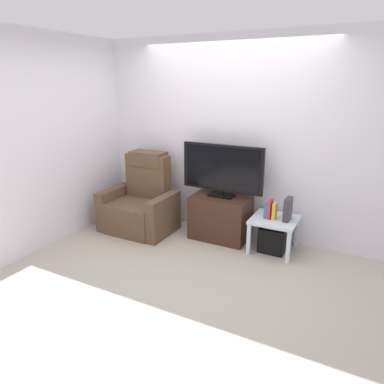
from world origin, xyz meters
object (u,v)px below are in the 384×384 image
Objects in this scene: book_middle at (270,209)px; side_table at (274,223)px; recliner_armchair at (141,204)px; book_rightmost at (275,211)px; book_leftmost at (267,211)px; game_console at (288,209)px; television at (222,169)px; tv_stand at (220,217)px; subwoofer_box at (273,239)px.

side_table is at bearing 18.51° from book_middle.
book_rightmost is (1.85, 0.16, 0.16)m from recliner_armchair.
book_leftmost is (1.76, 0.16, 0.14)m from recliner_armchair.
television is at bearing 176.81° from game_console.
game_console is (0.15, 0.03, 0.04)m from book_rightmost.
book_leftmost is (0.64, -0.06, 0.22)m from tv_stand.
television reaches higher than book_rightmost.
book_leftmost is at bearing -168.69° from side_table.
television is at bearing 175.42° from side_table.
book_rightmost reaches higher than subwoofer_box.
recliner_armchair is 2.02m from game_console.
book_leftmost is at bearing -5.40° from tv_stand.
television is 3.95× the size of game_console.
subwoofer_box is at bearing 14.09° from recliner_armchair.
book_middle is (0.04, 0.00, 0.03)m from book_leftmost.
game_console is at bearing -3.19° from television.
subwoofer_box is at bearing -4.58° from television.
recliner_armchair is at bearing -174.76° from book_middle.
side_table is (0.74, -0.04, 0.07)m from tv_stand.
television reaches higher than side_table.
book_middle is (1.80, 0.16, 0.18)m from recliner_armchair.
recliner_armchair is 4.51× the size of book_middle.
tv_stand is at bearing 178.03° from game_console.
recliner_armchair is 3.92× the size of game_console.
book_leftmost is at bearing 180.00° from book_rightmost.
recliner_armchair is at bearing -174.64° from book_leftmost.
game_console is (2.00, 0.19, 0.19)m from recliner_armchair.
tv_stand is 0.74m from side_table.
book_rightmost is at bearing -102.18° from subwoofer_box.
television is at bearing 173.35° from book_middle.
subwoofer_box is at bearing -135.00° from side_table.
television reaches higher than book_leftmost.
side_table is 0.17m from book_rightmost.
side_table is at bearing -176.05° from game_console.
book_leftmost is 0.86× the size of book_rightmost.
subwoofer_box is 0.40m from book_middle.
television is 3.48× the size of subwoofer_box.
subwoofer_box is (1.86, 0.18, -0.22)m from recliner_armchair.
book_middle is at bearing 13.65° from recliner_armchair.
book_middle is 1.20× the size of book_rightmost.
recliner_armchair is at bearing -174.92° from book_rightmost.
book_rightmost reaches higher than book_leftmost.
game_console is at bearing 3.95° from subwoofer_box.
television is 1.01× the size of recliner_armchair.
television is 2.02× the size of side_table.
book_middle reaches higher than side_table.
game_console is (0.14, 0.01, 0.20)m from side_table.
television is 0.85m from book_rightmost.
television is 1.28m from recliner_armchair.
tv_stand is at bearing 19.79° from recliner_armchair.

